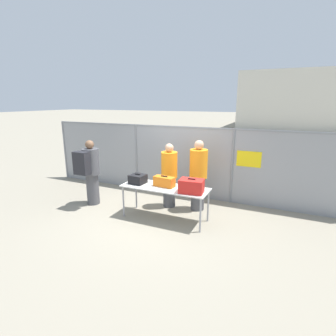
{
  "coord_description": "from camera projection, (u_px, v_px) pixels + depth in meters",
  "views": [
    {
      "loc": [
        2.64,
        -5.16,
        2.65
      ],
      "look_at": [
        0.08,
        0.5,
        1.05
      ],
      "focal_mm": 28.0,
      "sensor_mm": 36.0,
      "label": 1
    }
  ],
  "objects": [
    {
      "name": "security_worker_far",
      "position": [
        198.0,
        175.0,
        6.38
      ],
      "size": [
        0.43,
        0.43,
        1.75
      ],
      "rotation": [
        0.0,
        0.0,
        2.97
      ],
      "color": "#4C4C51",
      "rests_on": "ground_plane"
    },
    {
      "name": "distant_hangar",
      "position": [
        322.0,
        101.0,
        25.87
      ],
      "size": [
        14.95,
        9.9,
        5.33
      ],
      "color": "beige",
      "rests_on": "ground_plane"
    },
    {
      "name": "ground_plane",
      "position": [
        156.0,
        215.0,
        6.27
      ],
      "size": [
        120.0,
        120.0,
        0.0
      ],
      "primitive_type": "plane",
      "color": "gray"
    },
    {
      "name": "suitcase_red",
      "position": [
        191.0,
        186.0,
        5.49
      ],
      "size": [
        0.53,
        0.39,
        0.31
      ],
      "color": "red",
      "rests_on": "inspection_table"
    },
    {
      "name": "suitcase_black",
      "position": [
        138.0,
        179.0,
        6.12
      ],
      "size": [
        0.37,
        0.35,
        0.23
      ],
      "color": "black",
      "rests_on": "inspection_table"
    },
    {
      "name": "suitcase_orange",
      "position": [
        164.0,
        182.0,
        5.89
      ],
      "size": [
        0.49,
        0.25,
        0.25
      ],
      "color": "orange",
      "rests_on": "inspection_table"
    },
    {
      "name": "traveler_hooded",
      "position": [
        90.0,
        170.0,
        6.68
      ],
      "size": [
        0.42,
        0.65,
        1.69
      ],
      "rotation": [
        0.0,
        0.0,
        0.05
      ],
      "color": "#4C4C51",
      "rests_on": "ground_plane"
    },
    {
      "name": "fence_section",
      "position": [
        181.0,
        160.0,
        7.37
      ],
      "size": [
        8.73,
        0.07,
        1.98
      ],
      "color": "gray",
      "rests_on": "ground_plane"
    },
    {
      "name": "inspection_table",
      "position": [
        165.0,
        189.0,
        5.89
      ],
      "size": [
        1.99,
        0.69,
        0.77
      ],
      "color": "silver",
      "rests_on": "ground_plane"
    },
    {
      "name": "security_worker_near",
      "position": [
        169.0,
        175.0,
        6.59
      ],
      "size": [
        0.4,
        0.4,
        1.63
      ],
      "rotation": [
        0.0,
        0.0,
        3.29
      ],
      "color": "#4C4C51",
      "rests_on": "ground_plane"
    },
    {
      "name": "utility_trailer",
      "position": [
        215.0,
        168.0,
        9.14
      ],
      "size": [
        3.38,
        2.17,
        0.67
      ],
      "color": "#4C6B47",
      "rests_on": "ground_plane"
    }
  ]
}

